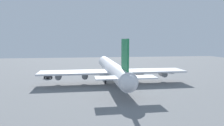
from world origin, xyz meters
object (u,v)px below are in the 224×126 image
object	(u,v)px
cargo_loader	(48,76)
cargo_container_fore	(170,71)
cargo_airplane	(112,69)
safety_cone_nose	(108,71)

from	to	relation	value
cargo_loader	cargo_container_fore	distance (m)	63.84
cargo_airplane	cargo_loader	xyz separation A→B (m)	(13.17, 28.06, -4.58)
cargo_airplane	safety_cone_nose	xyz separation A→B (m)	(30.59, -2.31, -5.28)
cargo_airplane	safety_cone_nose	distance (m)	31.13
cargo_airplane	safety_cone_nose	world-z (taller)	cargo_airplane
cargo_airplane	cargo_loader	bearing A→B (deg)	64.85
cargo_airplane	cargo_loader	distance (m)	31.33
cargo_loader	cargo_container_fore	world-z (taller)	cargo_loader
cargo_loader	cargo_container_fore	bearing A→B (deg)	-82.59
cargo_container_fore	safety_cone_nose	distance (m)	34.19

